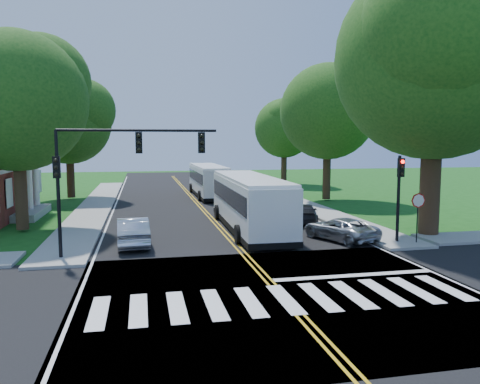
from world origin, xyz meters
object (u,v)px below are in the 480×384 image
object	(u,v)px
hatchback	(133,232)
suv	(340,229)
dark_sedan	(304,213)
bus_follow	(208,180)
signal_ne	(399,187)
signal_nw	(113,161)
bus_lead	(249,202)

from	to	relation	value
hatchback	suv	world-z (taller)	hatchback
hatchback	dark_sedan	xyz separation A→B (m)	(10.79, 4.75, -0.11)
bus_follow	dark_sedan	distance (m)	16.46
signal_ne	signal_nw	bearing A→B (deg)	-179.95
hatchback	dark_sedan	bearing A→B (deg)	-159.22
bus_lead	dark_sedan	size ratio (longest dim) A/B	2.98
signal_ne	suv	size ratio (longest dim) A/B	1.01
hatchback	bus_follow	bearing A→B (deg)	-111.09
signal_ne	dark_sedan	size ratio (longest dim) A/B	1.06
suv	dark_sedan	world-z (taller)	suv
signal_nw	dark_sedan	xyz separation A→B (m)	(11.54, 7.18, -3.76)
bus_lead	dark_sedan	xyz separation A→B (m)	(4.06, 1.72, -1.08)
dark_sedan	hatchback	bearing A→B (deg)	41.03
bus_follow	dark_sedan	size ratio (longest dim) A/B	2.77
signal_ne	suv	world-z (taller)	signal_ne
signal_ne	hatchback	bearing A→B (deg)	169.72
signal_nw	signal_ne	bearing A→B (deg)	0.05
signal_nw	signal_ne	world-z (taller)	signal_nw
bus_lead	suv	bearing A→B (deg)	136.99
dark_sedan	bus_follow	bearing A→B (deg)	-58.53
hatchback	suv	bearing A→B (deg)	172.18
signal_ne	hatchback	xyz separation A→B (m)	(-13.31, 2.41, -2.23)
signal_ne	suv	distance (m)	3.75
bus_follow	hatchback	world-z (taller)	bus_follow
bus_lead	bus_follow	distance (m)	17.65
signal_ne	hatchback	world-z (taller)	signal_ne
bus_lead	hatchback	bearing A→B (deg)	25.42
bus_lead	suv	world-z (taller)	bus_lead
bus_follow	suv	size ratio (longest dim) A/B	2.64
bus_follow	signal_nw	bearing A→B (deg)	71.87
bus_follow	suv	bearing A→B (deg)	100.46
bus_follow	dark_sedan	world-z (taller)	bus_follow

